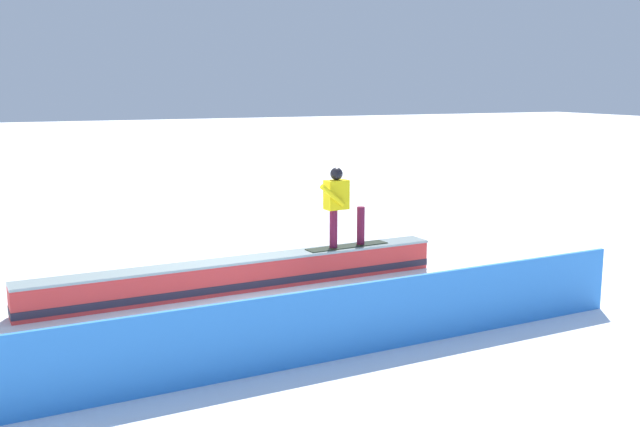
% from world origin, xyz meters
% --- Properties ---
extents(ground_plane, '(120.00, 120.00, 0.00)m').
position_xyz_m(ground_plane, '(0.00, 0.00, 0.00)').
color(ground_plane, white).
extents(grind_box, '(7.19, 0.95, 0.53)m').
position_xyz_m(grind_box, '(0.00, 0.00, 0.24)').
color(grind_box, red).
rests_on(grind_box, ground_plane).
extents(snowboarder, '(1.58, 0.51, 1.42)m').
position_xyz_m(snowboarder, '(-1.85, -0.11, 1.30)').
color(snowboarder, black).
rests_on(snowboarder, grind_box).
extents(safety_fence, '(9.32, 0.64, 0.93)m').
position_xyz_m(safety_fence, '(0.00, 3.48, 0.47)').
color(safety_fence, '#2E7FE4').
rests_on(safety_fence, ground_plane).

